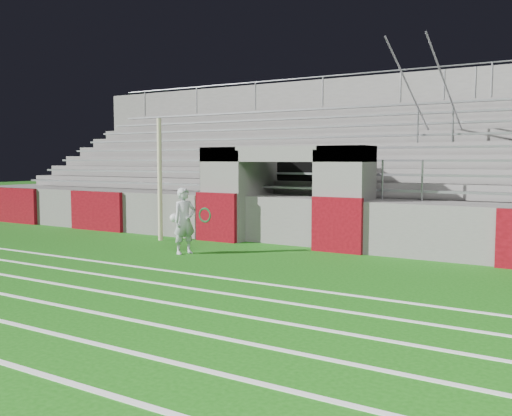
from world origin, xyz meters
The scene contains 5 objects.
ground centered at (0.00, 0.00, 0.00)m, with size 90.00×90.00×0.00m, color #14540E.
field_post centered at (-3.27, 2.31, 1.69)m, with size 0.13×0.13×3.39m, color #C5B792.
stadium_structure centered at (0.00, 7.97, 1.49)m, with size 26.00×8.48×5.42m.
goalkeeper_with_ball centered at (-1.24, 0.87, 0.80)m, with size 0.59×0.68×1.59m.
hose_coil centered at (-2.13, 2.93, 0.78)m, with size 0.52×0.14×0.60m.
Camera 1 is at (7.35, -9.75, 2.25)m, focal length 40.00 mm.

